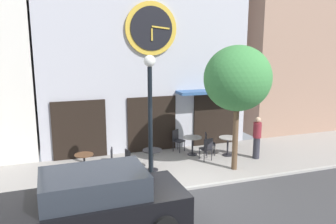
% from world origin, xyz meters
% --- Properties ---
extents(ground_plane, '(28.11, 9.36, 0.13)m').
position_xyz_m(ground_plane, '(0.00, -0.47, -0.02)').
color(ground_plane, gray).
extents(clock_building, '(8.85, 3.29, 10.15)m').
position_xyz_m(clock_building, '(-0.12, 5.22, 5.24)').
color(clock_building, '#B2B2BC').
rests_on(clock_building, ground_plane).
extents(street_lamp, '(0.36, 0.36, 4.12)m').
position_xyz_m(street_lamp, '(-1.14, 0.87, 2.09)').
color(street_lamp, black).
rests_on(street_lamp, ground_plane).
extents(street_tree, '(2.38, 2.14, 4.41)m').
position_xyz_m(street_tree, '(2.06, 1.10, 3.26)').
color(street_tree, brown).
rests_on(street_tree, ground_plane).
extents(cafe_table_near_curb, '(0.64, 0.64, 0.75)m').
position_xyz_m(cafe_table_near_curb, '(-3.09, 2.30, 0.50)').
color(cafe_table_near_curb, black).
rests_on(cafe_table_near_curb, ground_plane).
extents(cafe_table_rightmost, '(0.70, 0.70, 0.76)m').
position_xyz_m(cafe_table_rightmost, '(-0.76, 1.94, 0.53)').
color(cafe_table_rightmost, black).
rests_on(cafe_table_rightmost, ground_plane).
extents(cafe_table_center_right, '(0.76, 0.76, 0.75)m').
position_xyz_m(cafe_table_center_right, '(1.27, 3.06, 0.55)').
color(cafe_table_center_right, black).
rests_on(cafe_table_center_right, ground_plane).
extents(cafe_table_center, '(0.72, 0.72, 0.76)m').
position_xyz_m(cafe_table_center, '(2.57, 2.51, 0.54)').
color(cafe_table_center, black).
rests_on(cafe_table_center, ground_plane).
extents(cafe_chair_corner, '(0.48, 0.48, 0.90)m').
position_xyz_m(cafe_chair_corner, '(-1.59, 1.80, 0.53)').
color(cafe_chair_corner, black).
rests_on(cafe_chair_corner, ground_plane).
extents(cafe_chair_outer, '(0.49, 0.49, 0.90)m').
position_xyz_m(cafe_chair_outer, '(-2.27, 2.19, 0.53)').
color(cafe_chair_outer, black).
rests_on(cafe_chair_outer, ground_plane).
extents(cafe_chair_curbside, '(0.44, 0.44, 0.90)m').
position_xyz_m(cafe_chair_curbside, '(1.52, 2.24, 0.53)').
color(cafe_chair_curbside, black).
rests_on(cafe_chair_curbside, ground_plane).
extents(cafe_chair_right_end, '(0.51, 0.51, 0.90)m').
position_xyz_m(cafe_chair_right_end, '(1.88, 2.88, 0.53)').
color(cafe_chair_right_end, black).
rests_on(cafe_chair_right_end, ground_plane).
extents(cafe_chair_near_lamp, '(0.55, 0.55, 0.90)m').
position_xyz_m(cafe_chair_near_lamp, '(0.86, 3.74, 0.53)').
color(cafe_chair_near_lamp, black).
rests_on(cafe_chair_near_lamp, ground_plane).
extents(pedestrian_maroon, '(0.41, 0.41, 1.67)m').
position_xyz_m(pedestrian_maroon, '(3.47, 1.84, 0.86)').
color(pedestrian_maroon, '#2D2D38').
rests_on(pedestrian_maroon, ground_plane).
extents(parked_car_black, '(4.33, 2.09, 1.55)m').
position_xyz_m(parked_car_black, '(-3.19, -1.51, 0.76)').
color(parked_car_black, black).
rests_on(parked_car_black, ground_plane).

